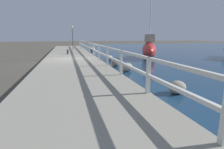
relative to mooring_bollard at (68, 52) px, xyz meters
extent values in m
plane|color=#4C473D|center=(0.20, -3.41, -0.50)|extent=(120.00, 120.00, 0.00)
cube|color=gray|center=(0.20, -3.41, -0.36)|extent=(3.88, 36.00, 0.28)
cube|color=silver|center=(2.04, -12.13, 0.29)|extent=(0.10, 0.10, 1.02)
cube|color=silver|center=(2.04, -9.64, 0.29)|extent=(0.10, 0.10, 1.02)
cube|color=silver|center=(2.04, -7.15, 0.29)|extent=(0.10, 0.10, 1.02)
cube|color=silver|center=(2.04, -4.65, 0.29)|extent=(0.10, 0.10, 1.02)
cube|color=silver|center=(2.04, -2.16, 0.29)|extent=(0.10, 0.10, 1.02)
cube|color=silver|center=(2.04, 0.33, 0.29)|extent=(0.10, 0.10, 1.02)
cube|color=silver|center=(2.04, 2.82, 0.29)|extent=(0.10, 0.10, 1.02)
cube|color=silver|center=(2.04, 5.32, 0.29)|extent=(0.10, 0.10, 1.02)
cube|color=silver|center=(2.04, 7.81, 0.29)|extent=(0.10, 0.10, 1.02)
cube|color=silver|center=(2.04, 10.30, 0.29)|extent=(0.10, 0.10, 1.02)
cube|color=silver|center=(2.04, 12.79, 0.29)|extent=(0.10, 0.10, 1.02)
cube|color=silver|center=(2.04, -3.41, 0.76)|extent=(0.09, 32.50, 0.08)
cube|color=silver|center=(2.04, -3.41, 0.29)|extent=(0.09, 32.50, 0.08)
ellipsoid|color=gray|center=(3.07, -3.28, -0.29)|extent=(0.57, 0.52, 0.43)
ellipsoid|color=gray|center=(3.34, -11.65, -0.28)|extent=(0.58, 0.52, 0.43)
ellipsoid|color=gray|center=(2.97, -7.72, -0.26)|extent=(0.64, 0.58, 0.48)
ellipsoid|color=gray|center=(3.15, 6.36, -0.22)|extent=(0.76, 0.69, 0.57)
ellipsoid|color=#666056|center=(2.80, -6.07, -0.30)|extent=(0.54, 0.48, 0.40)
cylinder|color=#333338|center=(0.00, 0.00, -0.06)|extent=(0.18, 0.18, 0.33)
sphere|color=#333338|center=(0.00, 0.00, 0.14)|extent=(0.16, 0.16, 0.16)
cylinder|color=#2D2D33|center=(0.71, 5.67, 1.06)|extent=(0.07, 0.07, 2.57)
sphere|color=beige|center=(0.71, 5.67, 2.47)|extent=(0.25, 0.25, 0.25)
ellipsoid|color=red|center=(6.91, -2.35, 0.19)|extent=(2.95, 4.73, 1.37)
cube|color=#9E937F|center=(6.91, -2.35, 1.20)|extent=(1.27, 1.51, 0.66)
cylinder|color=silver|center=(6.91, -2.35, 4.12)|extent=(0.09, 0.09, 6.49)
camera|label=1|loc=(-0.13, -16.45, 1.35)|focal=28.00mm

